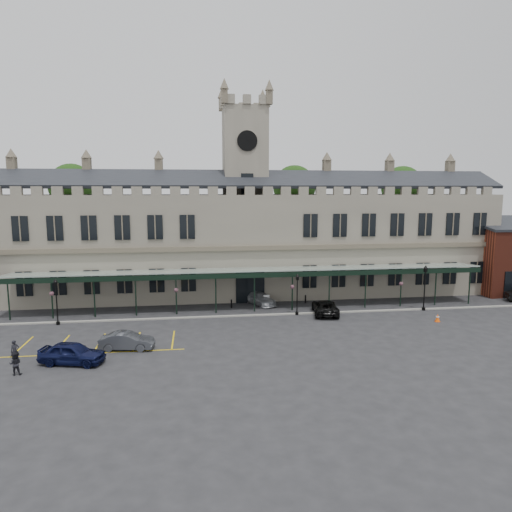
{
  "coord_description": "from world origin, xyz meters",
  "views": [
    {
      "loc": [
        -5.99,
        -38.59,
        12.47
      ],
      "look_at": [
        0.0,
        6.0,
        6.0
      ],
      "focal_mm": 32.0,
      "sensor_mm": 36.0,
      "label": 1
    }
  ],
  "objects": [
    {
      "name": "station_building",
      "position": [
        0.0,
        15.91,
        6.47
      ],
      "size": [
        60.0,
        10.36,
        17.3
      ],
      "color": "slate",
      "rests_on": "ground"
    },
    {
      "name": "car_taxi",
      "position": [
        1.0,
        10.0,
        0.66
      ],
      "size": [
        3.6,
        4.9,
        1.32
      ],
      "primitive_type": "imported",
      "rotation": [
        0.0,
        0.0,
        0.44
      ],
      "color": "#A4A7AC",
      "rests_on": "ground"
    },
    {
      "name": "canopy",
      "position": [
        0.0,
        7.46,
        2.4
      ],
      "size": [
        50.0,
        4.1,
        4.3
      ],
      "color": "#8C9E93",
      "rests_on": "ground"
    },
    {
      "name": "person_b",
      "position": [
        -18.3,
        -7.02,
        0.79
      ],
      "size": [
        0.84,
        0.7,
        1.58
      ],
      "primitive_type": "imported",
      "rotation": [
        0.0,
        0.0,
        3.28
      ],
      "color": "black",
      "rests_on": "ground"
    },
    {
      "name": "car_left_a",
      "position": [
        -15.0,
        -5.42,
        0.8
      ],
      "size": [
        5.01,
        2.94,
        1.6
      ],
      "primitive_type": "imported",
      "rotation": [
        0.0,
        0.0,
        1.34
      ],
      "color": "black",
      "rests_on": "ground"
    },
    {
      "name": "traffic_cone",
      "position": [
        16.93,
        1.11,
        0.36
      ],
      "size": [
        0.47,
        0.47,
        0.74
      ],
      "rotation": [
        0.0,
        0.0,
        -0.18
      ],
      "color": "#FE5408",
      "rests_on": "ground"
    },
    {
      "name": "lamp_post_left",
      "position": [
        -18.9,
        4.92,
        2.6
      ],
      "size": [
        0.41,
        0.41,
        4.38
      ],
      "color": "black",
      "rests_on": "ground"
    },
    {
      "name": "lamp_post_mid",
      "position": [
        4.09,
        5.31,
        2.51
      ],
      "size": [
        0.4,
        0.4,
        4.23
      ],
      "color": "black",
      "rests_on": "ground"
    },
    {
      "name": "bollard_right",
      "position": [
        6.1,
        9.89,
        0.46
      ],
      "size": [
        0.16,
        0.16,
        0.92
      ],
      "primitive_type": "cylinder",
      "color": "black",
      "rests_on": "ground"
    },
    {
      "name": "kerb",
      "position": [
        0.0,
        5.5,
        0.06
      ],
      "size": [
        60.0,
        0.4,
        0.12
      ],
      "primitive_type": "cube",
      "color": "gray",
      "rests_on": "ground"
    },
    {
      "name": "ground",
      "position": [
        0.0,
        0.0,
        0.0
      ],
      "size": [
        140.0,
        140.0,
        0.0
      ],
      "primitive_type": "plane",
      "color": "#232325"
    },
    {
      "name": "bollard_left",
      "position": [
        -2.27,
        8.92,
        0.45
      ],
      "size": [
        0.16,
        0.16,
        0.91
      ],
      "primitive_type": "cylinder",
      "color": "black",
      "rests_on": "ground"
    },
    {
      "name": "parking_markings",
      "position": [
        -14.0,
        -1.5,
        0.0
      ],
      "size": [
        16.0,
        6.0,
        0.01
      ],
      "primitive_type": null,
      "color": "gold",
      "rests_on": "ground"
    },
    {
      "name": "clock_tower",
      "position": [
        0.0,
        16.0,
        13.11
      ],
      "size": [
        5.6,
        5.6,
        24.8
      ],
      "color": "slate",
      "rests_on": "ground"
    },
    {
      "name": "tree_behind_mid",
      "position": [
        8.0,
        25.0,
        12.81
      ],
      "size": [
        6.0,
        6.0,
        16.0
      ],
      "color": "#332314",
      "rests_on": "ground"
    },
    {
      "name": "car_left_b",
      "position": [
        -11.5,
        -2.86,
        0.7
      ],
      "size": [
        4.36,
        1.92,
        1.39
      ],
      "primitive_type": "imported",
      "rotation": [
        0.0,
        0.0,
        1.46
      ],
      "color": "#3C3F44",
      "rests_on": "ground"
    },
    {
      "name": "tree_behind_left",
      "position": [
        -22.0,
        25.0,
        12.81
      ],
      "size": [
        6.0,
        6.0,
        16.0
      ],
      "color": "#332314",
      "rests_on": "ground"
    },
    {
      "name": "tree_behind_right",
      "position": [
        24.0,
        25.0,
        12.81
      ],
      "size": [
        6.0,
        6.0,
        16.0
      ],
      "color": "#332314",
      "rests_on": "ground"
    },
    {
      "name": "car_van",
      "position": [
        7.0,
        5.23,
        0.71
      ],
      "size": [
        3.16,
        5.43,
        1.42
      ],
      "primitive_type": "imported",
      "rotation": [
        0.0,
        0.0,
        2.98
      ],
      "color": "black",
      "rests_on": "ground"
    },
    {
      "name": "person_a",
      "position": [
        -19.2,
        -4.6,
        0.83
      ],
      "size": [
        0.73,
        0.69,
        1.67
      ],
      "primitive_type": "imported",
      "rotation": [
        0.0,
        0.0,
        0.65
      ],
      "color": "black",
      "rests_on": "ground"
    },
    {
      "name": "sign_board",
      "position": [
        1.61,
        9.43,
        0.57
      ],
      "size": [
        0.69,
        0.13,
        1.17
      ],
      "rotation": [
        0.0,
        0.0,
        0.11
      ],
      "color": "black",
      "rests_on": "ground"
    },
    {
      "name": "lamp_post_right",
      "position": [
        17.69,
        5.27,
        2.85
      ],
      "size": [
        0.45,
        0.45,
        4.8
      ],
      "color": "black",
      "rests_on": "ground"
    }
  ]
}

